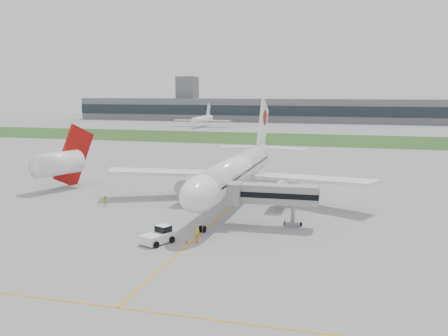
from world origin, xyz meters
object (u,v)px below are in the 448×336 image
(jet_bridge, at_px, (268,194))
(ground_crew_near, at_px, (197,232))
(pushback_tug, at_px, (159,235))
(neighbor_aircraft, at_px, (60,163))
(airliner, at_px, (237,170))

(jet_bridge, relative_size, ground_crew_near, 7.04)
(pushback_tug, distance_m, jet_bridge, 17.28)
(pushback_tug, relative_size, ground_crew_near, 2.50)
(jet_bridge, height_order, ground_crew_near, jet_bridge)
(ground_crew_near, height_order, neighbor_aircraft, neighbor_aircraft)
(ground_crew_near, relative_size, neighbor_aircraft, 0.12)
(pushback_tug, height_order, neighbor_aircraft, neighbor_aircraft)
(pushback_tug, xyz_separation_m, ground_crew_near, (4.13, 2.99, -0.03))
(airliner, xyz_separation_m, ground_crew_near, (0.25, -23.00, -4.71))
(jet_bridge, bearing_deg, ground_crew_near, -133.30)
(jet_bridge, height_order, neighbor_aircraft, neighbor_aircraft)
(pushback_tug, distance_m, neighbor_aircraft, 42.86)
(airliner, relative_size, pushback_tug, 11.37)
(pushback_tug, height_order, jet_bridge, jet_bridge)
(pushback_tug, bearing_deg, jet_bridge, 67.90)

